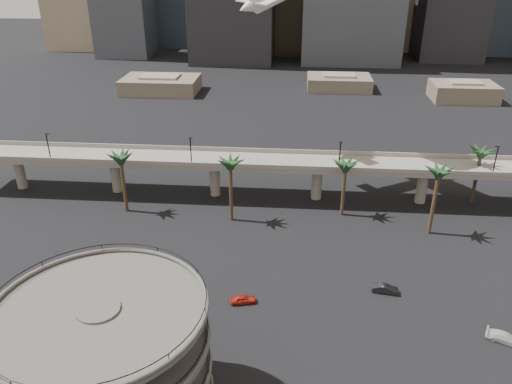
# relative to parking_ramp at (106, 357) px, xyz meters

# --- Properties ---
(parking_ramp) EXTENTS (22.20, 22.20, 17.35)m
(parking_ramp) POSITION_rel_parking_ramp_xyz_m (0.00, 0.00, 0.00)
(parking_ramp) COLOR #464442
(parking_ramp) RESTS_ON ground
(overpass) EXTENTS (130.00, 9.30, 14.70)m
(overpass) POSITION_rel_parking_ramp_xyz_m (13.00, 59.00, -2.50)
(overpass) COLOR slate
(overpass) RESTS_ON ground
(palm_trees) EXTENTS (76.40, 18.40, 14.00)m
(palm_trees) POSITION_rel_parking_ramp_xyz_m (24.58, 51.18, 1.46)
(palm_trees) COLOR #47361E
(palm_trees) RESTS_ON ground
(low_buildings) EXTENTS (135.00, 27.50, 6.80)m
(low_buildings) POSITION_rel_parking_ramp_xyz_m (19.89, 146.30, -6.97)
(low_buildings) COLOR #685A4C
(low_buildings) RESTS_ON ground
(car_a) EXTENTS (4.16, 2.42, 1.33)m
(car_a) POSITION_rel_parking_ramp_xyz_m (12.02, 22.38, -9.17)
(car_a) COLOR red
(car_a) RESTS_ON ground
(car_b) EXTENTS (4.29, 2.01, 1.36)m
(car_b) POSITION_rel_parking_ramp_xyz_m (33.97, 26.72, -9.16)
(car_b) COLOR black
(car_b) RESTS_ON ground
(car_c) EXTENTS (4.97, 3.49, 1.34)m
(car_c) POSITION_rel_parking_ramp_xyz_m (48.59, 17.10, -9.17)
(car_c) COLOR silver
(car_c) RESTS_ON ground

